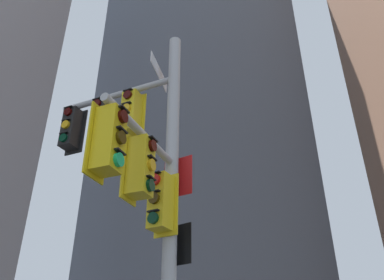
{
  "coord_description": "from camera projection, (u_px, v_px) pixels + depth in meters",
  "views": [
    {
      "loc": [
        1.04,
        -6.96,
        1.51
      ],
      "look_at": [
        0.39,
        -0.04,
        5.44
      ],
      "focal_mm": 38.21,
      "sensor_mm": 36.0,
      "label": 1
    }
  ],
  "objects": [
    {
      "name": "building_mid_block",
      "position": [
        205.0,
        148.0,
        39.1
      ],
      "size": [
        16.72,
        16.72,
        40.17
      ],
      "primitive_type": "cube",
      "color": "#4C5460",
      "rests_on": "ground"
    },
    {
      "name": "signal_pole_assembly",
      "position": [
        137.0,
        168.0,
        7.66
      ],
      "size": [
        3.2,
        3.43,
        8.09
      ],
      "color": "#B2B2B5",
      "rests_on": "ground"
    }
  ]
}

